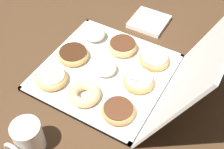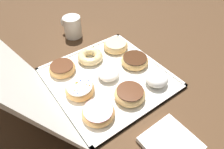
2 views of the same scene
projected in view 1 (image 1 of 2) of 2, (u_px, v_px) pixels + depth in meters
ground_plane at (105, 73)px, 1.10m from camera, size 3.00×3.00×0.00m
donut_box at (105, 72)px, 1.10m from camera, size 0.44×0.44×0.01m
box_lid_open at (195, 67)px, 0.85m from camera, size 0.44×0.16×0.39m
powdered_filled_donut_0 at (94, 34)px, 1.20m from camera, size 0.09×0.09×0.05m
chocolate_frosted_donut_1 at (73, 55)px, 1.12m from camera, size 0.12×0.12×0.04m
glazed_ring_donut_2 at (51, 78)px, 1.05m from camera, size 0.11×0.11×0.04m
chocolate_frosted_donut_3 at (122, 46)px, 1.15m from camera, size 0.11×0.11×0.04m
powdered_filled_donut_4 at (106, 69)px, 1.07m from camera, size 0.09×0.09×0.04m
cruller_donut_5 at (83, 93)px, 1.00m from camera, size 0.11×0.11×0.04m
pink_frosted_donut_6 at (154, 59)px, 1.11m from camera, size 0.11×0.11×0.03m
sprinkle_donut_7 at (139, 81)px, 1.04m from camera, size 0.11×0.11×0.04m
chocolate_frosted_donut_8 at (118, 111)px, 0.95m from camera, size 0.11×0.11×0.04m
coffee_mug at (27, 137)px, 0.86m from camera, size 0.11×0.09×0.10m
napkin_stack at (149, 22)px, 1.29m from camera, size 0.15×0.15×0.02m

